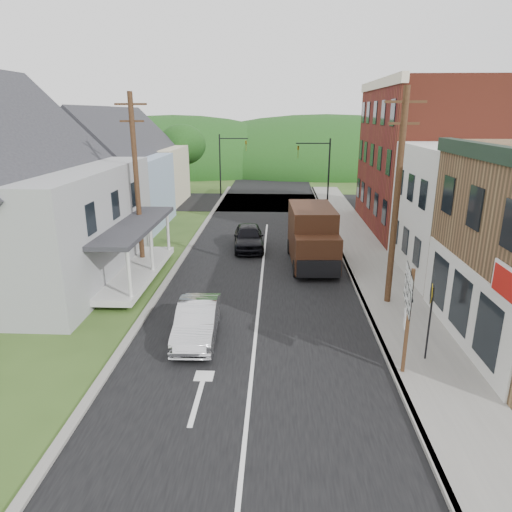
# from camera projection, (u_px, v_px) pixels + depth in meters

# --- Properties ---
(ground) EXTENTS (120.00, 120.00, 0.00)m
(ground) POSITION_uv_depth(u_px,v_px,m) (255.00, 339.00, 16.87)
(ground) COLOR #2D4719
(ground) RESTS_ON ground
(road) EXTENTS (9.00, 90.00, 0.02)m
(road) POSITION_uv_depth(u_px,v_px,m) (264.00, 257.00, 26.40)
(road) COLOR black
(road) RESTS_ON ground
(cross_road) EXTENTS (60.00, 9.00, 0.02)m
(cross_road) POSITION_uv_depth(u_px,v_px,m) (269.00, 202.00, 42.60)
(cross_road) COLOR black
(cross_road) RESTS_ON ground
(sidewalk_right) EXTENTS (2.80, 55.00, 0.15)m
(sidewalk_right) POSITION_uv_depth(u_px,v_px,m) (373.00, 269.00, 24.21)
(sidewalk_right) COLOR slate
(sidewalk_right) RESTS_ON ground
(curb_right) EXTENTS (0.20, 55.00, 0.15)m
(curb_right) POSITION_uv_depth(u_px,v_px,m) (348.00, 268.00, 24.27)
(curb_right) COLOR slate
(curb_right) RESTS_ON ground
(curb_left) EXTENTS (0.30, 55.00, 0.12)m
(curb_left) POSITION_uv_depth(u_px,v_px,m) (177.00, 266.00, 24.69)
(curb_left) COLOR slate
(curb_left) RESTS_ON ground
(storefront_white) EXTENTS (8.00, 7.00, 6.50)m
(storefront_white) POSITION_uv_depth(u_px,v_px,m) (491.00, 213.00, 22.53)
(storefront_white) COLOR silver
(storefront_white) RESTS_ON ground
(storefront_red) EXTENTS (8.00, 12.00, 10.00)m
(storefront_red) POSITION_uv_depth(u_px,v_px,m) (433.00, 159.00, 31.06)
(storefront_red) COLOR maroon
(storefront_red) RESTS_ON ground
(house_gray) EXTENTS (10.20, 12.24, 8.35)m
(house_gray) POSITION_uv_depth(u_px,v_px,m) (12.00, 195.00, 21.86)
(house_gray) COLOR #97989B
(house_gray) RESTS_ON ground
(house_blue) EXTENTS (7.14, 8.16, 7.28)m
(house_blue) POSITION_uv_depth(u_px,v_px,m) (113.00, 176.00, 32.46)
(house_blue) COLOR #8CA3BF
(house_blue) RESTS_ON ground
(house_cream) EXTENTS (7.14, 8.16, 7.28)m
(house_cream) POSITION_uv_depth(u_px,v_px,m) (142.00, 163.00, 41.06)
(house_cream) COLOR beige
(house_cream) RESTS_ON ground
(utility_pole_right) EXTENTS (1.60, 0.26, 9.00)m
(utility_pole_right) POSITION_uv_depth(u_px,v_px,m) (397.00, 199.00, 18.56)
(utility_pole_right) COLOR #472D19
(utility_pole_right) RESTS_ON ground
(utility_pole_left) EXTENTS (1.60, 0.26, 9.00)m
(utility_pole_left) POSITION_uv_depth(u_px,v_px,m) (137.00, 181.00, 23.39)
(utility_pole_left) COLOR #472D19
(utility_pole_left) RESTS_ON ground
(traffic_signal_right) EXTENTS (2.87, 0.20, 6.00)m
(traffic_signal_right) POSITION_uv_depth(u_px,v_px,m) (321.00, 166.00, 37.94)
(traffic_signal_right) COLOR black
(traffic_signal_right) RESTS_ON ground
(traffic_signal_left) EXTENTS (2.87, 0.20, 6.00)m
(traffic_signal_left) POSITION_uv_depth(u_px,v_px,m) (227.00, 158.00, 45.00)
(traffic_signal_left) COLOR black
(traffic_signal_left) RESTS_ON ground
(tree_left_c) EXTENTS (5.80, 5.80, 8.41)m
(tree_left_c) POSITION_uv_depth(u_px,v_px,m) (21.00, 141.00, 35.00)
(tree_left_c) COLOR #382616
(tree_left_c) RESTS_ON ground
(tree_left_d) EXTENTS (4.80, 4.80, 6.94)m
(tree_left_d) POSITION_uv_depth(u_px,v_px,m) (182.00, 145.00, 46.30)
(tree_left_d) COLOR #382616
(tree_left_d) RESTS_ON ground
(forested_ridge) EXTENTS (90.00, 30.00, 16.00)m
(forested_ridge) POSITION_uv_depth(u_px,v_px,m) (273.00, 168.00, 69.27)
(forested_ridge) COLOR #183710
(forested_ridge) RESTS_ON ground
(silver_sedan) EXTENTS (1.61, 4.16, 1.35)m
(silver_sedan) POSITION_uv_depth(u_px,v_px,m) (197.00, 322.00, 16.73)
(silver_sedan) COLOR silver
(silver_sedan) RESTS_ON ground
(dark_sedan) EXTENTS (2.11, 4.49, 1.49)m
(dark_sedan) POSITION_uv_depth(u_px,v_px,m) (249.00, 237.00, 27.82)
(dark_sedan) COLOR black
(dark_sedan) RESTS_ON ground
(delivery_van) EXTENTS (2.58, 5.74, 3.15)m
(delivery_van) POSITION_uv_depth(u_px,v_px,m) (312.00, 237.00, 24.65)
(delivery_van) COLOR black
(delivery_van) RESTS_ON ground
(route_sign_cluster) EXTENTS (0.41, 1.95, 3.44)m
(route_sign_cluster) POSITION_uv_depth(u_px,v_px,m) (408.00, 306.00, 13.84)
(route_sign_cluster) COLOR #472D19
(route_sign_cluster) RESTS_ON sidewalk_right
(warning_sign) EXTENTS (0.22, 0.73, 2.71)m
(warning_sign) POSITION_uv_depth(u_px,v_px,m) (430.00, 311.00, 14.73)
(warning_sign) COLOR black
(warning_sign) RESTS_ON sidewalk_right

